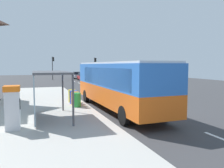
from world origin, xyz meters
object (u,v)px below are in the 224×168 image
object	(u,v)px
recycling_bin_yellow	(72,96)
traffic_light_near_side	(95,65)
white_van	(97,76)
sedan_far	(84,77)
ticket_machine	(12,107)
recycling_bin_green	(77,100)
sedan_near	(77,75)
bus	(117,83)
bus_shelter	(45,83)
recycling_bin_blue	(73,97)
recycling_bin_orange	(75,98)
traffic_light_far_side	(53,64)

from	to	relation	value
recycling_bin_yellow	traffic_light_near_side	distance (m)	30.71
recycling_bin_yellow	traffic_light_near_side	size ratio (longest dim) A/B	0.21
white_van	recycling_bin_yellow	size ratio (longest dim) A/B	5.48
sedan_far	ticket_machine	size ratio (longest dim) A/B	2.27
recycling_bin_green	sedan_near	bearing A→B (deg)	79.26
bus	bus_shelter	xyz separation A→B (m)	(-4.70, -1.74, 0.25)
sedan_near	sedan_far	size ratio (longest dim) A/B	1.02
recycling_bin_green	sedan_far	bearing A→B (deg)	76.87
ticket_machine	recycling_bin_blue	bearing A→B (deg)	57.70
sedan_near	recycling_bin_orange	size ratio (longest dim) A/B	4.72
traffic_light_near_side	bus	bearing A→B (deg)	-102.63
bus	sedan_far	size ratio (longest dim) A/B	2.51
recycling_bin_green	recycling_bin_yellow	world-z (taller)	same
ticket_machine	recycling_bin_green	size ratio (longest dim) A/B	2.04
traffic_light_far_side	bus_shelter	size ratio (longest dim) A/B	1.18
ticket_machine	recycling_bin_blue	xyz separation A→B (m)	(3.66, 5.79, -0.52)
sedan_far	ticket_machine	xyz separation A→B (m)	(-10.16, -32.26, 0.38)
recycling_bin_yellow	sedan_far	bearing A→B (deg)	75.84
sedan_near	bus_shelter	distance (m)	38.13
ticket_machine	traffic_light_far_side	world-z (taller)	traffic_light_far_side
traffic_light_near_side	traffic_light_far_side	xyz separation A→B (m)	(-8.60, 0.80, 0.07)
recycling_bin_orange	white_van	bearing A→B (deg)	69.44
recycling_bin_blue	recycling_bin_yellow	bearing A→B (deg)	90.00
sedan_near	recycling_bin_green	size ratio (longest dim) A/B	4.72
sedan_near	recycling_bin_blue	distance (m)	33.52
recycling_bin_orange	traffic_light_far_side	size ratio (longest dim) A/B	0.20
ticket_machine	recycling_bin_green	world-z (taller)	ticket_machine
bus_shelter	recycling_bin_yellow	bearing A→B (deg)	65.78
recycling_bin_orange	traffic_light_far_side	world-z (taller)	traffic_light_far_side
sedan_near	bus_shelter	size ratio (longest dim) A/B	1.12
sedan_far	recycling_bin_orange	world-z (taller)	sedan_far
white_van	ticket_machine	xyz separation A→B (m)	(-10.06, -22.15, -0.17)
sedan_near	recycling_bin_blue	bearing A→B (deg)	-101.19
white_van	recycling_bin_orange	size ratio (longest dim) A/B	5.48
recycling_bin_yellow	recycling_bin_green	bearing A→B (deg)	-90.00
sedan_near	recycling_bin_blue	xyz separation A→B (m)	(-6.50, -32.88, -0.14)
recycling_bin_orange	traffic_light_far_side	xyz separation A→B (m)	(1.10, 31.23, 2.49)
traffic_light_near_side	recycling_bin_yellow	bearing A→B (deg)	-108.48
recycling_bin_yellow	bus_shelter	world-z (taller)	bus_shelter
bus_shelter	recycling_bin_green	bearing A→B (deg)	51.87
white_van	traffic_light_near_side	bearing A→B (deg)	76.12
recycling_bin_blue	recycling_bin_orange	bearing A→B (deg)	-90.00
recycling_bin_orange	recycling_bin_yellow	distance (m)	1.40
traffic_light_far_side	traffic_light_near_side	bearing A→B (deg)	-5.31
bus	recycling_bin_blue	world-z (taller)	bus
sedan_far	ticket_machine	bearing A→B (deg)	-107.49
ticket_machine	traffic_light_far_side	xyz separation A→B (m)	(4.77, 36.33, 1.97)
recycling_bin_orange	bus_shelter	bearing A→B (deg)	-122.16
recycling_bin_orange	recycling_bin_blue	size ratio (longest dim) A/B	1.00
white_van	recycling_bin_blue	xyz separation A→B (m)	(-6.40, -16.36, -0.69)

